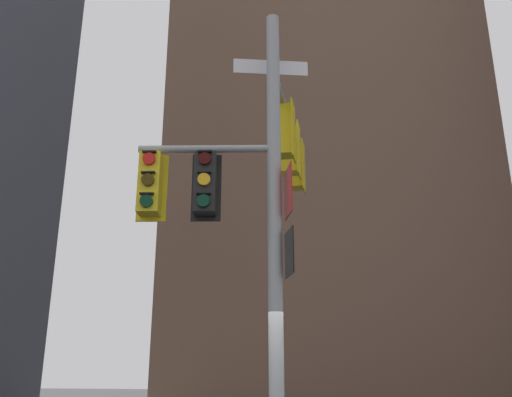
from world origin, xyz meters
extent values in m
cube|color=brown|center=(-2.61, 24.88, 24.00)|extent=(16.83, 16.83, 48.00)
cylinder|color=#9EA0A3|center=(0.00, 0.00, 3.81)|extent=(0.22, 0.22, 7.62)
cylinder|color=#9EA0A3|center=(-0.22, 1.67, 6.57)|extent=(0.56, 3.36, 0.12)
cylinder|color=#9EA0A3|center=(-1.05, -0.33, 5.12)|extent=(2.14, 0.77, 0.12)
cube|color=yellow|center=(0.04, 1.20, 5.97)|extent=(0.09, 0.48, 1.14)
cube|color=yellow|center=(-0.15, 1.17, 5.97)|extent=(0.38, 0.38, 1.00)
cylinder|color=#360605|center=(-0.35, 1.15, 6.32)|extent=(0.09, 0.21, 0.20)
cube|color=black|center=(-0.36, 1.15, 6.44)|extent=(0.10, 0.23, 0.02)
cylinder|color=yellow|center=(-0.35, 1.15, 5.97)|extent=(0.09, 0.21, 0.20)
cube|color=black|center=(-0.36, 1.15, 6.09)|extent=(0.10, 0.23, 0.02)
cylinder|color=#06311C|center=(-0.35, 1.15, 5.62)|extent=(0.09, 0.21, 0.20)
cube|color=black|center=(-0.36, 1.15, 5.74)|extent=(0.10, 0.23, 0.02)
cube|color=yellow|center=(-0.08, 2.12, 5.97)|extent=(0.09, 0.48, 1.14)
cube|color=yellow|center=(-0.27, 2.09, 5.97)|extent=(0.38, 0.38, 1.00)
cylinder|color=#360605|center=(-0.47, 2.07, 6.32)|extent=(0.09, 0.21, 0.20)
cube|color=black|center=(-0.48, 2.07, 6.44)|extent=(0.10, 0.23, 0.02)
cylinder|color=yellow|center=(-0.47, 2.07, 5.97)|extent=(0.09, 0.21, 0.20)
cube|color=black|center=(-0.48, 2.07, 6.09)|extent=(0.10, 0.23, 0.02)
cylinder|color=#06311C|center=(-0.47, 2.07, 5.62)|extent=(0.09, 0.21, 0.20)
cube|color=black|center=(-0.48, 2.07, 5.74)|extent=(0.10, 0.23, 0.02)
cube|color=gold|center=(-0.21, 3.04, 5.97)|extent=(0.09, 0.48, 1.14)
cube|color=gold|center=(-0.39, 3.01, 5.97)|extent=(0.38, 0.38, 1.00)
cylinder|color=red|center=(-0.59, 2.99, 6.32)|extent=(0.09, 0.21, 0.20)
cube|color=black|center=(-0.60, 2.99, 6.44)|extent=(0.10, 0.23, 0.02)
cylinder|color=#3C2C06|center=(-0.59, 2.99, 5.97)|extent=(0.09, 0.21, 0.20)
cube|color=black|center=(-0.60, 2.99, 6.09)|extent=(0.10, 0.23, 0.02)
cylinder|color=#06311C|center=(-0.59, 2.99, 5.62)|extent=(0.09, 0.21, 0.20)
cube|color=black|center=(-0.60, 2.99, 5.74)|extent=(0.10, 0.23, 0.02)
cube|color=black|center=(-1.11, -0.14, 4.52)|extent=(0.47, 0.17, 1.14)
cube|color=black|center=(-1.05, -0.33, 4.52)|extent=(0.43, 0.43, 1.00)
cylinder|color=#360605|center=(-0.99, -0.52, 4.87)|extent=(0.21, 0.12, 0.20)
cube|color=black|center=(-0.99, -0.52, 4.99)|extent=(0.23, 0.13, 0.02)
cylinder|color=yellow|center=(-0.99, -0.52, 4.52)|extent=(0.21, 0.12, 0.20)
cube|color=black|center=(-0.99, -0.52, 4.64)|extent=(0.23, 0.13, 0.02)
cylinder|color=#06311C|center=(-0.99, -0.52, 4.17)|extent=(0.21, 0.12, 0.20)
cube|color=black|center=(-0.99, -0.52, 4.29)|extent=(0.23, 0.13, 0.02)
cube|color=yellow|center=(-1.95, -0.40, 4.52)|extent=(0.47, 0.17, 1.14)
cube|color=yellow|center=(-1.90, -0.59, 4.52)|extent=(0.43, 0.43, 1.00)
cylinder|color=red|center=(-1.84, -0.78, 4.87)|extent=(0.21, 0.12, 0.20)
cube|color=black|center=(-1.83, -0.78, 4.99)|extent=(0.23, 0.13, 0.02)
cylinder|color=#3C2C06|center=(-1.84, -0.78, 4.52)|extent=(0.21, 0.12, 0.20)
cube|color=black|center=(-1.83, -0.78, 4.64)|extent=(0.23, 0.13, 0.02)
cylinder|color=#06311C|center=(-1.84, -0.78, 4.17)|extent=(0.21, 0.12, 0.20)
cube|color=black|center=(-1.83, -0.78, 4.29)|extent=(0.23, 0.13, 0.02)
cube|color=white|center=(-0.14, 0.32, 6.84)|extent=(1.23, 0.53, 0.28)
cube|color=#19479E|center=(-0.14, 0.32, 6.84)|extent=(1.19, 0.51, 0.24)
cube|color=red|center=(0.20, 0.09, 4.39)|extent=(0.28, 0.59, 0.80)
cube|color=white|center=(0.20, 0.09, 4.39)|extent=(0.26, 0.55, 0.76)
cube|color=black|center=(0.20, 0.10, 3.41)|extent=(0.29, 0.54, 0.72)
cube|color=white|center=(0.20, 0.10, 3.41)|extent=(0.27, 0.50, 0.68)
camera|label=1|loc=(2.28, -7.94, 1.60)|focal=38.63mm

